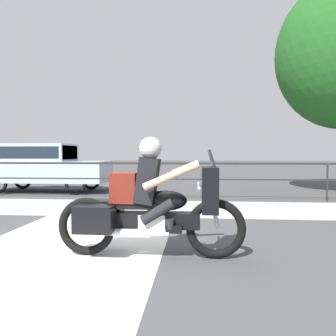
{
  "coord_description": "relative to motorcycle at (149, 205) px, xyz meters",
  "views": [
    {
      "loc": [
        1.44,
        -4.54,
        1.33
      ],
      "look_at": [
        1.01,
        0.5,
        1.11
      ],
      "focal_mm": 35.0,
      "sensor_mm": 36.0,
      "label": 1
    }
  ],
  "objects": [
    {
      "name": "ground_plane",
      "position": [
        -0.83,
        0.39,
        -0.68
      ],
      "size": [
        120.0,
        120.0,
        0.0
      ],
      "primitive_type": "plane",
      "color": "#424244"
    },
    {
      "name": "sidewalk_band",
      "position": [
        -0.83,
        3.79,
        -0.67
      ],
      "size": [
        44.0,
        2.4,
        0.01
      ],
      "primitive_type": "cube",
      "color": "#A8A59E",
      "rests_on": "ground"
    },
    {
      "name": "crosswalk_band",
      "position": [
        -1.19,
        0.19,
        -0.67
      ],
      "size": [
        2.72,
        6.0,
        0.01
      ],
      "primitive_type": "cube",
      "color": "silver",
      "rests_on": "ground"
    },
    {
      "name": "fence_railing",
      "position": [
        -0.83,
        5.3,
        0.18
      ],
      "size": [
        36.0,
        0.05,
        1.08
      ],
      "color": "#232326",
      "rests_on": "ground"
    },
    {
      "name": "motorcycle",
      "position": [
        0.0,
        0.0,
        0.0
      ],
      "size": [
        2.44,
        0.76,
        1.55
      ],
      "rotation": [
        0.0,
        0.0,
        -0.08
      ],
      "color": "black",
      "rests_on": "ground"
    },
    {
      "name": "parked_car",
      "position": [
        -4.72,
        6.93,
        0.28
      ],
      "size": [
        4.31,
        1.75,
        1.68
      ],
      "rotation": [
        0.0,
        0.0,
        -0.06
      ],
      "color": "#9EB2C6",
      "rests_on": "ground"
    }
  ]
}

